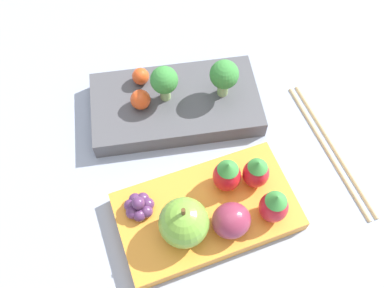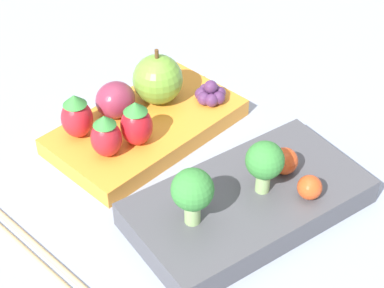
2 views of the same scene
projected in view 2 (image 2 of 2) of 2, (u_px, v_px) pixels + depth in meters
The scene contains 14 objects.
ground_plane at pixel (190, 172), 0.66m from camera, with size 4.00×4.00×0.00m, color #939EB2.
bento_box_savoury at pixel (245, 205), 0.60m from camera, with size 0.24×0.15×0.03m.
bento_box_fruit at pixel (147, 127), 0.70m from camera, with size 0.21×0.12×0.02m.
broccoli_floret_0 at pixel (265, 162), 0.58m from camera, with size 0.04×0.04×0.05m.
broccoli_floret_1 at pixel (192, 191), 0.54m from camera, with size 0.04×0.04×0.06m.
cherry_tomato_0 at pixel (310, 187), 0.58m from camera, with size 0.02×0.02×0.02m.
cherry_tomato_1 at pixel (284, 161), 0.61m from camera, with size 0.03×0.03×0.03m.
apple at pixel (158, 79), 0.70m from camera, with size 0.06×0.06×0.07m.
strawberry_0 at pixel (106, 136), 0.63m from camera, with size 0.03×0.03×0.05m.
strawberry_1 at pixel (136, 123), 0.65m from camera, with size 0.03×0.03×0.05m.
strawberry_2 at pixel (77, 116), 0.66m from camera, with size 0.03×0.03×0.05m.
plum at pixel (115, 100), 0.68m from camera, with size 0.04×0.04×0.04m.
grape_cluster at pixel (211, 94), 0.71m from camera, with size 0.03×0.04×0.03m.
chopsticks_pair at pixel (20, 237), 0.58m from camera, with size 0.02×0.21×0.01m.
Camera 2 is at (0.33, 0.35, 0.44)m, focal length 60.00 mm.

